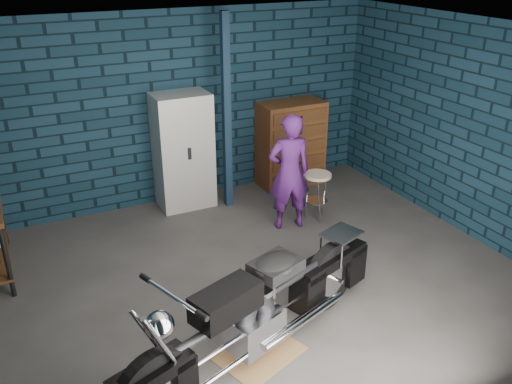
% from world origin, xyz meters
% --- Properties ---
extents(ground, '(6.00, 6.00, 0.00)m').
position_xyz_m(ground, '(0.00, 0.00, 0.00)').
color(ground, '#4F4C4A').
rests_on(ground, ground).
extents(room_walls, '(6.02, 5.01, 2.71)m').
position_xyz_m(room_walls, '(0.00, 0.55, 1.90)').
color(room_walls, '#0F2633').
rests_on(room_walls, ground).
extents(support_post, '(0.10, 0.10, 2.70)m').
position_xyz_m(support_post, '(0.55, 1.95, 1.35)').
color(support_post, '#122539').
rests_on(support_post, ground).
extents(drip_mat, '(0.89, 0.78, 0.01)m').
position_xyz_m(drip_mat, '(-0.46, -1.09, 0.00)').
color(drip_mat, brown).
rests_on(drip_mat, ground).
extents(motorcycle, '(2.68, 1.55, 1.14)m').
position_xyz_m(motorcycle, '(-0.46, -1.09, 0.57)').
color(motorcycle, black).
rests_on(motorcycle, ground).
extents(person, '(0.63, 0.48, 1.55)m').
position_xyz_m(person, '(1.00, 0.99, 0.78)').
color(person, '#531D70').
rests_on(person, ground).
extents(locker, '(0.77, 0.55, 1.64)m').
position_xyz_m(locker, '(-0.00, 2.23, 0.82)').
color(locker, beige).
rests_on(locker, ground).
extents(tool_chest, '(0.99, 0.55, 1.31)m').
position_xyz_m(tool_chest, '(1.73, 2.23, 0.66)').
color(tool_chest, brown).
rests_on(tool_chest, ground).
extents(shop_stool, '(0.43, 0.43, 0.67)m').
position_xyz_m(shop_stool, '(1.46, 1.01, 0.33)').
color(shop_stool, beige).
rests_on(shop_stool, ground).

